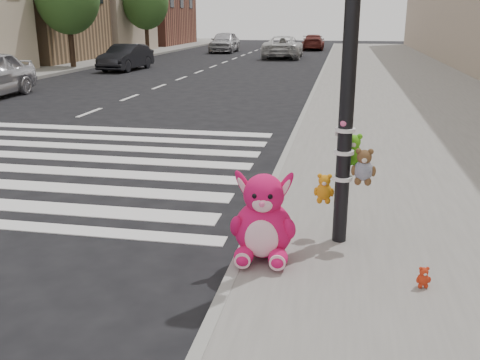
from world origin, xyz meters
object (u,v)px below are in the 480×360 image
(signal_pole, at_px, (349,97))
(car_dark_far, at_px, (126,57))
(pink_bunny, at_px, (263,223))
(red_teddy, at_px, (423,277))
(car_white_near, at_px, (283,47))

(signal_pole, relative_size, car_dark_far, 1.02)
(signal_pole, height_order, pink_bunny, signal_pole)
(red_teddy, bearing_deg, car_white_near, 86.40)
(signal_pole, distance_m, pink_bunny, 1.63)
(pink_bunny, height_order, car_white_near, car_white_near)
(pink_bunny, xyz_separation_m, car_white_near, (-3.23, 30.79, 0.17))
(signal_pole, xyz_separation_m, pink_bunny, (-0.82, -0.64, -1.26))
(car_dark_far, relative_size, car_white_near, 0.77)
(signal_pole, relative_size, red_teddy, 18.57)
(car_white_near, bearing_deg, pink_bunny, 94.90)
(signal_pole, bearing_deg, car_white_near, 97.65)
(signal_pole, xyz_separation_m, red_teddy, (0.78, -1.02, -1.55))
(signal_pole, distance_m, red_teddy, 2.01)
(pink_bunny, bearing_deg, car_white_near, 92.66)
(signal_pole, bearing_deg, pink_bunny, -141.87)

